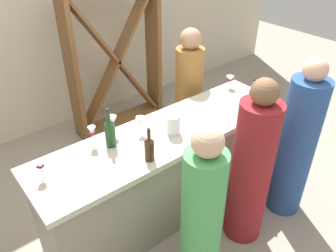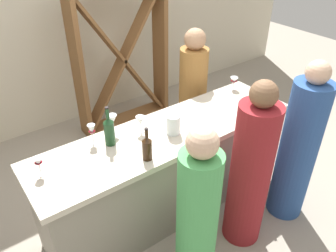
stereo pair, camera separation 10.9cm
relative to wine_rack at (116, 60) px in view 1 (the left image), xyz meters
name	(u,v)px [view 1 (the left image)]	position (x,y,z in m)	size (l,w,h in m)	color
ground_plane	(168,207)	(-0.50, -1.65, -0.90)	(12.00, 12.00, 0.00)	#9E9384
back_wall	(52,17)	(-0.50, 0.55, 0.50)	(8.00, 0.10, 2.80)	beige
bar_counter	(168,172)	(-0.50, -1.65, -0.44)	(2.41, 0.66, 0.91)	gray
wine_rack	(116,60)	(0.00, 0.00, 0.00)	(1.23, 0.28, 1.81)	brown
wine_bottle_leftmost_olive_green	(110,132)	(-0.98, -1.53, 0.14)	(0.08, 0.08, 0.34)	#193D1E
wine_bottle_second_left_amber_brown	(149,148)	(-0.85, -1.86, 0.11)	(0.07, 0.07, 0.27)	#331E0F
wine_bottle_center_olive_green	(253,96)	(0.40, -1.82, 0.11)	(0.08, 0.08, 0.27)	#193D1E
wine_glass_near_left	(247,100)	(0.30, -1.82, 0.11)	(0.07, 0.07, 0.14)	white
wine_glass_near_center	(40,167)	(-1.55, -1.56, 0.12)	(0.06, 0.06, 0.15)	white
wine_glass_near_right	(140,122)	(-0.69, -1.52, 0.11)	(0.08, 0.08, 0.15)	white
wine_glass_far_left	(92,133)	(-1.09, -1.44, 0.13)	(0.06, 0.06, 0.18)	white
wine_glass_far_center	(230,80)	(0.52, -1.42, 0.10)	(0.08, 0.08, 0.13)	white
wine_glass_far_right	(112,121)	(-0.88, -1.40, 0.14)	(0.08, 0.08, 0.17)	white
water_pitcher	(173,124)	(-0.48, -1.70, 0.09)	(0.12, 0.12, 0.17)	silver
person_left_guest	(296,146)	(0.42, -2.34, -0.18)	(0.36, 0.36, 1.55)	#284C8C
person_center_guest	(202,216)	(-0.76, -2.36, -0.24)	(0.34, 0.34, 1.42)	#4CA559
person_right_guest	(251,171)	(-0.15, -2.29, -0.19)	(0.37, 0.37, 1.53)	maroon
person_server_behind	(188,98)	(0.28, -1.05, -0.19)	(0.32, 0.32, 1.50)	#9E6B33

